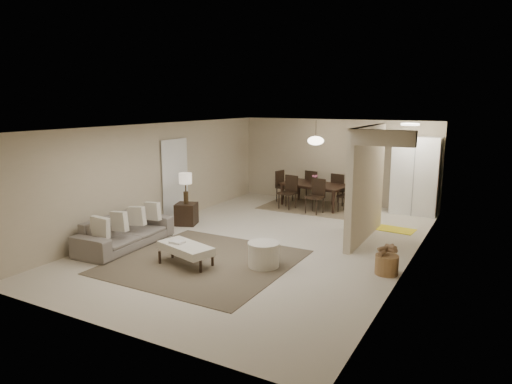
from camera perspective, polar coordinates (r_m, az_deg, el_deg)
The scene contains 22 objects.
floor at distance 10.04m, azimuth 1.33°, elevation -6.20°, with size 9.00×9.00×0.00m, color beige.
ceiling at distance 9.60m, azimuth 1.39°, elevation 8.20°, with size 9.00×9.00×0.00m, color white.
back_wall at distance 13.85m, azimuth 9.97°, elevation 3.77°, with size 6.00×6.00×0.00m, color #BCAC8E.
left_wall at distance 11.41m, azimuth -12.15°, elevation 2.12°, with size 9.00×9.00×0.00m, color #BCAC8E.
right_wall at distance 8.80m, azimuth 18.97°, elevation -0.90°, with size 9.00×9.00×0.00m, color #BCAC8E.
partition at distance 10.25m, azimuth 13.60°, elevation 1.05°, with size 0.15×2.50×2.50m, color #BCAC8E.
doorway at distance 11.89m, azimuth -10.11°, elevation 1.43°, with size 0.04×0.90×2.04m, color black.
pantry_cabinet at distance 12.98m, azimuth 19.30°, elevation 1.92°, with size 1.20×0.55×2.10m, color white.
flush_light at distance 11.91m, azimuth 18.72°, elevation 8.01°, with size 0.44×0.44×0.05m, color white.
living_rug at distance 8.86m, azimuth -6.50°, elevation -8.66°, with size 3.20×3.20×0.01m, color brown.
sofa at distance 10.00m, azimuth -16.02°, elevation -4.76°, with size 0.88×2.25×0.66m, color slate.
ottoman_bench at distance 8.64m, azimuth -8.80°, elevation -7.01°, with size 1.23×0.81×0.40m.
side_table at distance 11.46m, azimuth -8.69°, elevation -2.73°, with size 0.49×0.49×0.54m, color black.
table_lamp at distance 11.29m, azimuth -8.81°, elevation 1.36°, with size 0.32×0.32×0.76m.
round_pouf at distance 8.49m, azimuth 0.97°, elevation -7.86°, with size 0.60×0.60×0.46m, color silver.
wicker_basket at distance 8.49m, azimuth 16.02°, elevation -8.72°, with size 0.41×0.41×0.35m, color olive.
dining_rug at distance 13.40m, azimuth 7.26°, elevation -1.81°, with size 2.80×2.10×0.01m, color #816950.
dining_table at distance 13.33m, azimuth 7.30°, elevation -0.42°, with size 1.91×1.07×0.67m, color black.
dining_chairs at distance 13.30m, azimuth 7.31°, elevation 0.16°, with size 2.57×2.05×0.95m.
vase at distance 13.25m, azimuth 7.34°, elevation 1.36°, with size 0.16×0.16×0.17m, color silver.
yellow_mat at distance 11.43m, azimuth 16.92°, elevation -4.50°, with size 0.92×0.56×0.01m, color yellow.
pendant_light at distance 13.10m, azimuth 7.47°, elevation 6.38°, with size 0.46×0.46×0.71m.
Camera 1 is at (4.40, -8.51, 3.01)m, focal length 32.00 mm.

